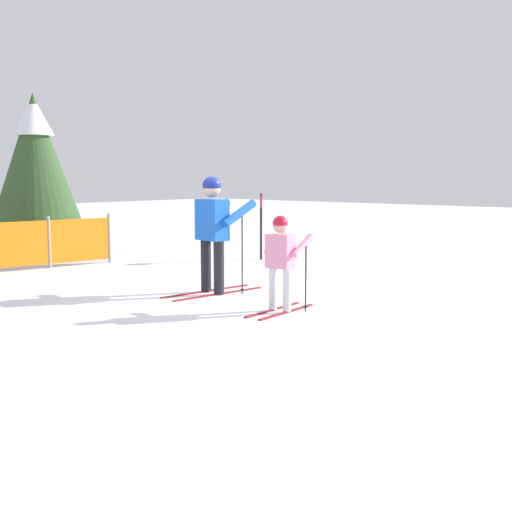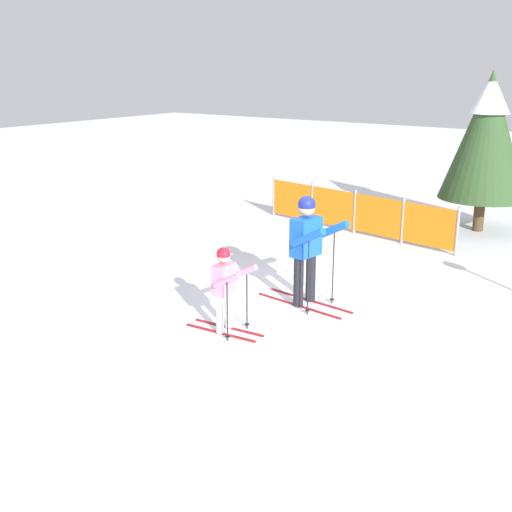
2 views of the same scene
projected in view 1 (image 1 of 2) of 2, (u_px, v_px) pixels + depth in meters
name	position (u px, v px, depth m)	size (l,w,h in m)	color
ground_plane	(213.00, 293.00, 9.73)	(60.00, 60.00, 0.00)	white
skier_adult	(214.00, 223.00, 9.62)	(1.70, 0.80, 1.76)	maroon
skier_child	(281.00, 255.00, 8.33)	(1.20, 0.58, 1.26)	maroon
conifer_far	(35.00, 156.00, 14.23)	(1.93, 1.93, 3.59)	#4C3823
trail_marker	(261.00, 219.00, 13.54)	(0.24, 0.17, 1.40)	black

